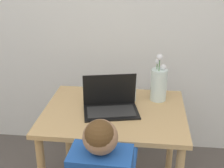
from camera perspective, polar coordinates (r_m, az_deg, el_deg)
wall_back at (r=2.62m, az=0.61°, el=13.47°), size 6.40×0.05×2.50m
dining_table at (r=2.09m, az=0.41°, el=-7.45°), size 0.92×0.72×0.73m
laptop at (r=2.02m, az=-0.29°, el=-3.42°), size 0.39×0.30×0.23m
flower_vase at (r=2.16m, az=8.56°, el=0.09°), size 0.11×0.11×0.34m
water_bottle at (r=2.15m, az=3.54°, el=-0.93°), size 0.07×0.07×0.18m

